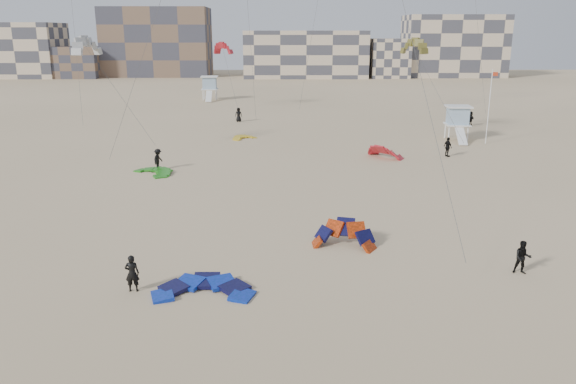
{
  "coord_description": "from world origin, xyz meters",
  "views": [
    {
      "loc": [
        4.25,
        -23.67,
        11.64
      ],
      "look_at": [
        4.47,
        6.0,
        3.16
      ],
      "focal_mm": 35.0,
      "sensor_mm": 36.0,
      "label": 1
    }
  ],
  "objects_px": {
    "kite_ground_blue": "(204,293)",
    "lifeguard_tower_near": "(457,123)",
    "kite_ground_orange": "(344,246)",
    "kitesurfer_main": "(132,273)"
  },
  "relations": [
    {
      "from": "kite_ground_blue",
      "to": "kitesurfer_main",
      "type": "xyz_separation_m",
      "value": [
        -3.31,
        0.21,
        0.9
      ]
    },
    {
      "from": "kite_ground_blue",
      "to": "lifeguard_tower_near",
      "type": "relative_size",
      "value": 0.83
    },
    {
      "from": "kite_ground_orange",
      "to": "lifeguard_tower_near",
      "type": "xyz_separation_m",
      "value": [
        15.98,
        32.46,
        1.88
      ]
    },
    {
      "from": "kitesurfer_main",
      "to": "lifeguard_tower_near",
      "type": "height_order",
      "value": "lifeguard_tower_near"
    },
    {
      "from": "kite_ground_orange",
      "to": "kitesurfer_main",
      "type": "height_order",
      "value": "kitesurfer_main"
    },
    {
      "from": "kite_ground_blue",
      "to": "kite_ground_orange",
      "type": "relative_size",
      "value": 1.25
    },
    {
      "from": "kite_ground_blue",
      "to": "kite_ground_orange",
      "type": "bearing_deg",
      "value": 39.44
    },
    {
      "from": "kite_ground_orange",
      "to": "lifeguard_tower_near",
      "type": "relative_size",
      "value": 0.66
    },
    {
      "from": "kite_ground_orange",
      "to": "lifeguard_tower_near",
      "type": "height_order",
      "value": "lifeguard_tower_near"
    },
    {
      "from": "kite_ground_orange",
      "to": "kitesurfer_main",
      "type": "distance_m",
      "value": 11.85
    }
  ]
}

